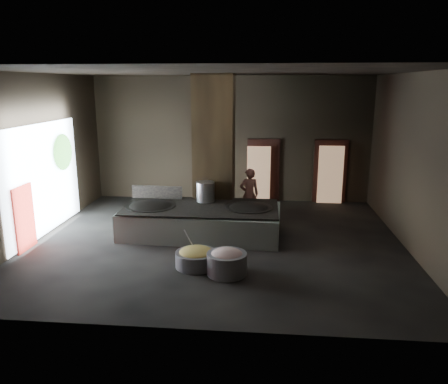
# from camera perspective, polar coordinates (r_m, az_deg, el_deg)

# --- Properties ---
(floor) EXTENTS (10.00, 9.00, 0.10)m
(floor) POSITION_cam_1_polar(r_m,az_deg,el_deg) (12.13, -0.84, -6.60)
(floor) COLOR black
(floor) RESTS_ON ground
(ceiling) EXTENTS (10.00, 9.00, 0.10)m
(ceiling) POSITION_cam_1_polar(r_m,az_deg,el_deg) (11.36, -0.92, 15.68)
(ceiling) COLOR black
(ceiling) RESTS_ON back_wall
(back_wall) EXTENTS (10.00, 0.10, 4.50)m
(back_wall) POSITION_cam_1_polar(r_m,az_deg,el_deg) (16.01, 0.91, 6.91)
(back_wall) COLOR black
(back_wall) RESTS_ON ground
(front_wall) EXTENTS (10.00, 0.10, 4.50)m
(front_wall) POSITION_cam_1_polar(r_m,az_deg,el_deg) (7.13, -4.87, -2.00)
(front_wall) COLOR black
(front_wall) RESTS_ON ground
(left_wall) EXTENTS (0.10, 9.00, 4.50)m
(left_wall) POSITION_cam_1_polar(r_m,az_deg,el_deg) (13.07, -23.53, 4.18)
(left_wall) COLOR black
(left_wall) RESTS_ON ground
(right_wall) EXTENTS (0.10, 9.00, 4.50)m
(right_wall) POSITION_cam_1_polar(r_m,az_deg,el_deg) (12.07, 23.74, 3.44)
(right_wall) COLOR black
(right_wall) RESTS_ON ground
(pillar) EXTENTS (1.20, 1.20, 4.50)m
(pillar) POSITION_cam_1_polar(r_m,az_deg,el_deg) (13.42, -1.27, 5.56)
(pillar) COLOR black
(pillar) RESTS_ON ground
(hearth_platform) EXTENTS (4.51, 2.30, 0.77)m
(hearth_platform) POSITION_cam_1_polar(r_m,az_deg,el_deg) (12.50, -2.98, -3.87)
(hearth_platform) COLOR silver
(hearth_platform) RESTS_ON ground
(platform_cap) EXTENTS (4.33, 2.08, 0.03)m
(platform_cap) POSITION_cam_1_polar(r_m,az_deg,el_deg) (12.38, -3.01, -1.97)
(platform_cap) COLOR black
(platform_cap) RESTS_ON hearth_platform
(wok_left) EXTENTS (1.40, 1.40, 0.38)m
(wok_left) POSITION_cam_1_polar(r_m,az_deg,el_deg) (12.63, -9.56, -2.13)
(wok_left) COLOR black
(wok_left) RESTS_ON hearth_platform
(wok_left_rim) EXTENTS (1.42, 1.42, 0.05)m
(wok_left_rim) POSITION_cam_1_polar(r_m,az_deg,el_deg) (12.62, -9.58, -1.82)
(wok_left_rim) COLOR black
(wok_left_rim) RESTS_ON hearth_platform
(wok_right) EXTENTS (1.30, 1.30, 0.37)m
(wok_right) POSITION_cam_1_polar(r_m,az_deg,el_deg) (12.32, 3.26, -2.36)
(wok_right) COLOR black
(wok_right) RESTS_ON hearth_platform
(wok_right_rim) EXTENTS (1.33, 1.33, 0.05)m
(wok_right_rim) POSITION_cam_1_polar(r_m,az_deg,el_deg) (12.30, 3.26, -2.05)
(wok_right_rim) COLOR black
(wok_right_rim) RESTS_ON hearth_platform
(stock_pot) EXTENTS (0.54, 0.54, 0.58)m
(stock_pot) POSITION_cam_1_polar(r_m,az_deg,el_deg) (12.81, -2.45, 0.04)
(stock_pot) COLOR #B7BABF
(stock_pot) RESTS_ON hearth_platform
(splash_guard) EXTENTS (1.54, 0.12, 0.38)m
(splash_guard) POSITION_cam_1_polar(r_m,az_deg,el_deg) (13.31, -8.74, -0.02)
(splash_guard) COLOR black
(splash_guard) RESTS_ON hearth_platform
(cook) EXTENTS (0.68, 0.52, 1.67)m
(cook) POSITION_cam_1_polar(r_m,az_deg,el_deg) (13.70, 3.31, -0.33)
(cook) COLOR #8E5348
(cook) RESTS_ON ground
(veg_basin) EXTENTS (1.26, 1.26, 0.36)m
(veg_basin) POSITION_cam_1_polar(r_m,az_deg,el_deg) (10.44, -3.65, -8.75)
(veg_basin) COLOR gray
(veg_basin) RESTS_ON ground
(veg_fill) EXTENTS (0.81, 0.81, 0.25)m
(veg_fill) POSITION_cam_1_polar(r_m,az_deg,el_deg) (10.38, -3.66, -7.89)
(veg_fill) COLOR #8BA04D
(veg_fill) RESTS_ON veg_basin
(ladle) EXTENTS (0.30, 0.30, 0.70)m
(ladle) POSITION_cam_1_polar(r_m,az_deg,el_deg) (10.47, -4.37, -6.53)
(ladle) COLOR #B7BABF
(ladle) RESTS_ON veg_basin
(meat_basin) EXTENTS (0.99, 0.99, 0.50)m
(meat_basin) POSITION_cam_1_polar(r_m,az_deg,el_deg) (10.00, 0.37, -9.33)
(meat_basin) COLOR gray
(meat_basin) RESTS_ON ground
(meat_fill) EXTENTS (0.75, 0.75, 0.29)m
(meat_fill) POSITION_cam_1_polar(r_m,az_deg,el_deg) (9.93, 0.37, -8.27)
(meat_fill) COLOR #A86A65
(meat_fill) RESTS_ON meat_basin
(doorway_near) EXTENTS (1.18, 0.08, 2.38)m
(doorway_near) POSITION_cam_1_polar(r_m,az_deg,el_deg) (16.04, 5.14, 2.71)
(doorway_near) COLOR black
(doorway_near) RESTS_ON ground
(doorway_near_glow) EXTENTS (0.84, 0.04, 1.99)m
(doorway_near_glow) POSITION_cam_1_polar(r_m,az_deg,el_deg) (15.86, 4.54, 2.41)
(doorway_near_glow) COLOR #8C6647
(doorway_near_glow) RESTS_ON ground
(doorway_far) EXTENTS (1.18, 0.08, 2.38)m
(doorway_far) POSITION_cam_1_polar(r_m,az_deg,el_deg) (16.21, 13.66, 2.49)
(doorway_far) COLOR black
(doorway_far) RESTS_ON ground
(doorway_far_glow) EXTENTS (0.88, 0.04, 2.08)m
(doorway_far_glow) POSITION_cam_1_polar(r_m,az_deg,el_deg) (16.05, 13.73, 2.20)
(doorway_far_glow) COLOR #8C6647
(doorway_far_glow) RESTS_ON ground
(left_opening) EXTENTS (0.04, 4.20, 3.10)m
(left_opening) POSITION_cam_1_polar(r_m,az_deg,el_deg) (13.31, -22.47, 1.58)
(left_opening) COLOR white
(left_opening) RESTS_ON ground
(pavilion_sliver) EXTENTS (0.05, 0.90, 1.70)m
(pavilion_sliver) POSITION_cam_1_polar(r_m,az_deg,el_deg) (12.35, -24.62, -3.12)
(pavilion_sliver) COLOR maroon
(pavilion_sliver) RESTS_ON ground
(tree_silhouette) EXTENTS (0.28, 1.10, 1.10)m
(tree_silhouette) POSITION_cam_1_polar(r_m,az_deg,el_deg) (14.13, -20.29, 4.92)
(tree_silhouette) COLOR #194714
(tree_silhouette) RESTS_ON left_opening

